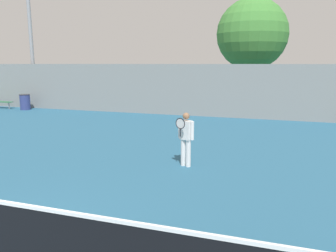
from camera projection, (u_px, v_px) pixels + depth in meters
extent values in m
cylinder|color=silver|center=(183.00, 152.00, 9.45)|extent=(0.14, 0.14, 0.79)
cylinder|color=silver|center=(188.00, 153.00, 9.35)|extent=(0.14, 0.14, 0.79)
cube|color=white|center=(186.00, 130.00, 9.27)|extent=(0.37, 0.30, 0.54)
cylinder|color=white|center=(180.00, 129.00, 9.40)|extent=(0.10, 0.10, 0.53)
cylinder|color=white|center=(192.00, 131.00, 9.15)|extent=(0.10, 0.10, 0.53)
sphere|color=#8E6647|center=(186.00, 116.00, 9.20)|extent=(0.19, 0.19, 0.19)
cylinder|color=black|center=(180.00, 133.00, 9.06)|extent=(0.03, 0.03, 0.22)
torus|color=black|center=(180.00, 123.00, 9.01)|extent=(0.30, 0.13, 0.31)
cylinder|color=silver|center=(180.00, 123.00, 9.01)|extent=(0.25, 0.10, 0.27)
cylinder|color=gray|center=(9.00, 106.00, 21.44)|extent=(0.06, 0.06, 0.42)
cylinder|color=#939399|center=(30.00, 20.00, 21.76)|extent=(0.24, 0.24, 11.52)
cylinder|color=navy|center=(25.00, 102.00, 21.00)|extent=(0.63, 0.63, 0.95)
cylinder|color=#333338|center=(24.00, 95.00, 20.91)|extent=(0.66, 0.66, 0.04)
cube|color=gray|center=(196.00, 90.00, 18.27)|extent=(33.13, 0.06, 2.90)
cylinder|color=brown|center=(250.00, 84.00, 23.24)|extent=(0.51, 0.51, 2.97)
sphere|color=#428438|center=(252.00, 34.00, 22.60)|extent=(4.88, 4.88, 4.88)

